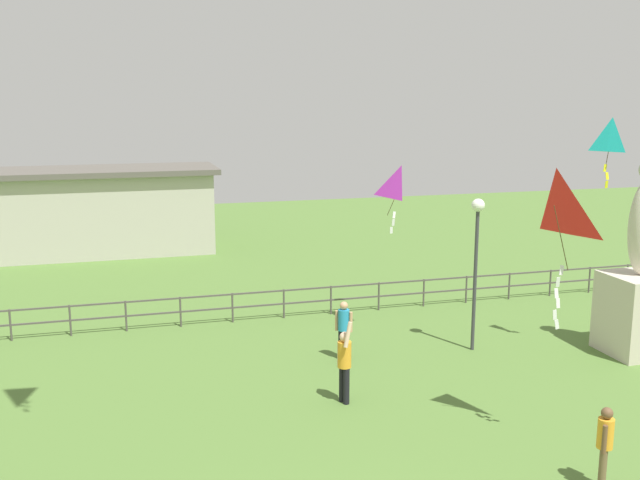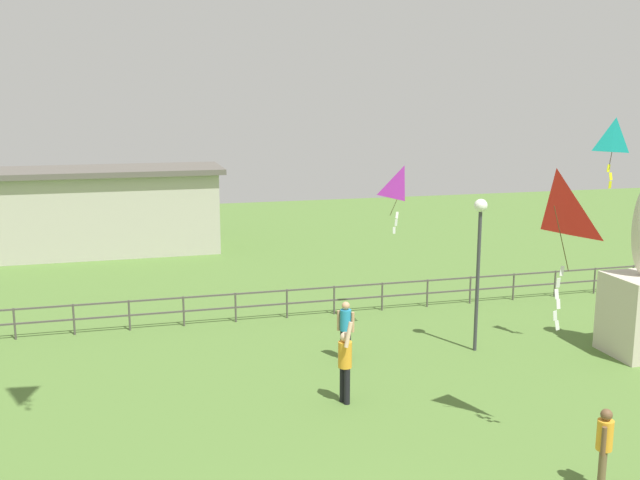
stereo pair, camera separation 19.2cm
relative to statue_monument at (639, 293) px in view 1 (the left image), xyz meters
The scene contains 10 objects.
statue_monument is the anchor object (origin of this frame).
lamppost 4.68m from the statue_monument, 161.00° to the left, with size 0.36×0.36×4.28m.
person_0 8.15m from the statue_monument, 167.86° to the left, with size 0.41×0.32×1.61m.
person_3 8.87m from the statue_monument, behind, with size 0.32×0.54×2.01m.
person_4 8.06m from the statue_monument, 132.67° to the right, with size 0.34×0.38×1.56m.
kite_1 7.69m from the statue_monument, 143.33° to the right, with size 0.95×1.18×3.19m.
kite_2 4.39m from the statue_monument, behind, with size 0.55×0.74×1.83m.
kite_3 7.18m from the statue_monument, 148.02° to the left, with size 0.81×1.15×1.93m.
waterfront_railing 11.93m from the statue_monument, 150.78° to the left, with size 36.06×0.06×0.95m.
pavilion_building 23.37m from the statue_monument, 130.39° to the left, with size 12.10×4.17×3.83m.
Camera 1 is at (-3.61, -8.00, 6.99)m, focal length 41.10 mm.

